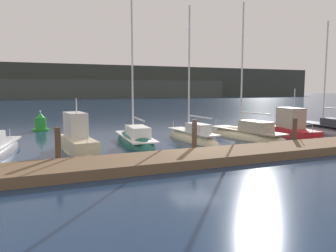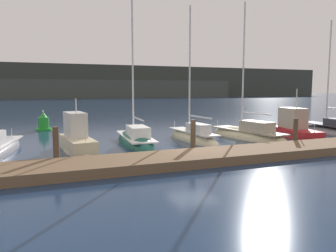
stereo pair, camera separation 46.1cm
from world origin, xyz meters
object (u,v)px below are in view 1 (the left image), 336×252
object	(u,v)px
sailboat_berth_5	(193,139)
channel_buoy	(41,123)
sailboat_berth_6	(247,136)
motorboat_berth_3	(78,144)
sailboat_berth_4	(135,142)
motorboat_berth_7	(293,131)
sailboat_berth_8	(328,131)

from	to	relation	value
sailboat_berth_5	channel_buoy	size ratio (longest dim) A/B	5.71
sailboat_berth_6	channel_buoy	xyz separation A→B (m)	(-13.86, 10.57, 0.51)
motorboat_berth_3	sailboat_berth_6	size ratio (longest dim) A/B	0.46
sailboat_berth_5	sailboat_berth_4	bearing A→B (deg)	172.86
sailboat_berth_6	motorboat_berth_7	size ratio (longest dim) A/B	1.98
sailboat_berth_8	channel_buoy	bearing A→B (deg)	153.43
motorboat_berth_7	sailboat_berth_6	bearing A→B (deg)	173.31
sailboat_berth_4	channel_buoy	bearing A→B (deg)	120.12
motorboat_berth_3	sailboat_berth_4	bearing A→B (deg)	20.25
sailboat_berth_8	sailboat_berth_5	bearing A→B (deg)	176.65
motorboat_berth_3	channel_buoy	size ratio (longest dim) A/B	2.78
sailboat_berth_8	sailboat_berth_6	bearing A→B (deg)	177.92
sailboat_berth_8	motorboat_berth_7	bearing A→B (deg)	-177.44
sailboat_berth_5	sailboat_berth_6	xyz separation A→B (m)	(4.26, -0.42, -0.01)
motorboat_berth_7	sailboat_berth_8	xyz separation A→B (m)	(3.92, 0.18, -0.26)
sailboat_berth_5	channel_buoy	distance (m)	13.98
sailboat_berth_4	sailboat_berth_6	distance (m)	8.31
motorboat_berth_7	sailboat_berth_8	size ratio (longest dim) A/B	0.55
sailboat_berth_4	sailboat_berth_5	distance (m)	4.03
motorboat_berth_7	sailboat_berth_8	bearing A→B (deg)	2.56
motorboat_berth_3	sailboat_berth_6	distance (m)	12.19
motorboat_berth_3	motorboat_berth_7	bearing A→B (deg)	0.20
motorboat_berth_3	channel_buoy	xyz separation A→B (m)	(-1.68, 11.09, 0.17)
sailboat_berth_6	sailboat_berth_8	xyz separation A→B (m)	(7.85, -0.28, 0.02)
channel_buoy	sailboat_berth_5	bearing A→B (deg)	-46.59
sailboat_berth_8	channel_buoy	size ratio (longest dim) A/B	5.49
channel_buoy	sailboat_berth_4	bearing A→B (deg)	-59.88
sailboat_berth_5	channel_buoy	bearing A→B (deg)	133.41
motorboat_berth_3	sailboat_berth_4	xyz separation A→B (m)	(3.91, 1.44, -0.35)
sailboat_berth_8	channel_buoy	world-z (taller)	sailboat_berth_8
sailboat_berth_5	sailboat_berth_8	distance (m)	12.13
motorboat_berth_7	channel_buoy	xyz separation A→B (m)	(-17.78, 11.03, 0.22)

